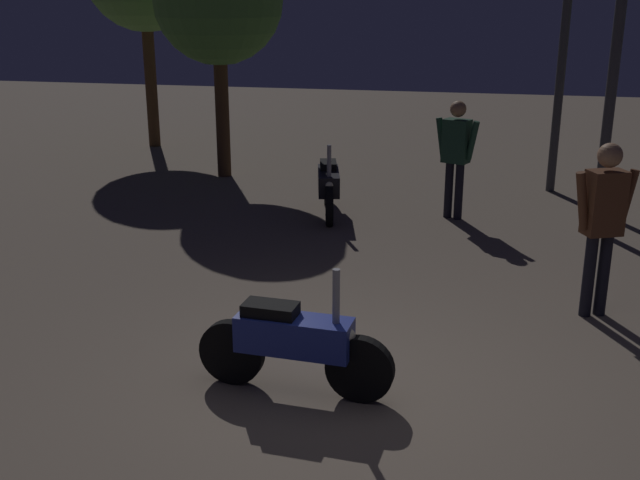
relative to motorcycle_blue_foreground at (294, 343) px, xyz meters
The scene contains 7 objects.
ground_plane 0.63m from the motorcycle_blue_foreground, ahead, with size 40.00×40.00×0.00m, color #756656.
motorcycle_blue_foreground is the anchor object (origin of this frame).
motorcycle_black_parked_left 5.30m from the motorcycle_blue_foreground, 98.44° to the left, with size 0.50×1.64×1.11m.
person_rider_beside 3.45m from the motorcycle_blue_foreground, 39.89° to the left, with size 0.65×0.36×1.78m.
person_bystander_far 5.57m from the motorcycle_blue_foreground, 79.31° to the left, with size 0.65×0.36×1.70m.
streetlamp_near 6.49m from the motorcycle_blue_foreground, 60.08° to the left, with size 0.36×0.36×4.56m.
tree_left_bg 8.35m from the motorcycle_blue_foreground, 112.92° to the left, with size 2.19×2.19×4.12m.
Camera 1 is at (0.96, -5.62, 3.17)m, focal length 43.42 mm.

